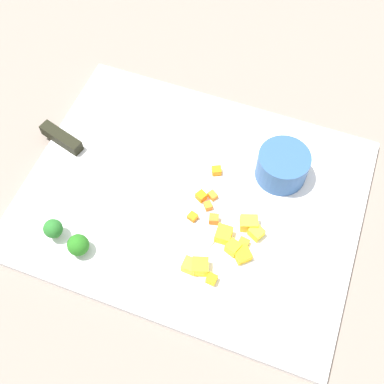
{
  "coord_description": "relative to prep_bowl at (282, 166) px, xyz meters",
  "views": [
    {
      "loc": [
        -0.12,
        0.33,
        0.63
      ],
      "look_at": [
        0.0,
        0.0,
        0.02
      ],
      "focal_mm": 45.69,
      "sensor_mm": 36.0,
      "label": 1
    }
  ],
  "objects": [
    {
      "name": "ground_plane",
      "position": [
        0.11,
        0.08,
        -0.04
      ],
      "size": [
        4.0,
        4.0,
        0.0
      ],
      "primitive_type": "plane",
      "color": "gray"
    },
    {
      "name": "cutting_board",
      "position": [
        0.11,
        0.08,
        -0.03
      ],
      "size": [
        0.48,
        0.38,
        0.01
      ],
      "primitive_type": "cube",
      "color": "white",
      "rests_on": "ground_plane"
    },
    {
      "name": "prep_bowl",
      "position": [
        0.0,
        0.0,
        0.0
      ],
      "size": [
        0.08,
        0.08,
        0.05
      ],
      "primitive_type": "cylinder",
      "color": "#2D538E",
      "rests_on": "cutting_board"
    },
    {
      "name": "chef_knife",
      "position": [
        0.27,
        0.08,
        -0.02
      ],
      "size": [
        0.32,
        0.11,
        0.02
      ],
      "rotation": [
        0.0,
        0.0,
        2.87
      ],
      "color": "silver",
      "rests_on": "cutting_board"
    },
    {
      "name": "carrot_dice_0",
      "position": [
        0.08,
        0.09,
        -0.02
      ],
      "size": [
        0.01,
        0.02,
        0.01
      ],
      "primitive_type": "cube",
      "rotation": [
        0.0,
        0.0,
        0.68
      ],
      "color": "orange",
      "rests_on": "cutting_board"
    },
    {
      "name": "carrot_dice_1",
      "position": [
        0.09,
        0.03,
        -0.02
      ],
      "size": [
        0.02,
        0.02,
        0.01
      ],
      "primitive_type": "cube",
      "rotation": [
        0.0,
        0.0,
        0.46
      ],
      "color": "orange",
      "rests_on": "cutting_board"
    },
    {
      "name": "carrot_dice_2",
      "position": [
        0.1,
        0.11,
        -0.02
      ],
      "size": [
        0.02,
        0.01,
        0.01
      ],
      "primitive_type": "cube",
      "rotation": [
        0.0,
        0.0,
        2.84
      ],
      "color": "orange",
      "rests_on": "cutting_board"
    },
    {
      "name": "carrot_dice_3",
      "position": [
        0.07,
        0.11,
        -0.02
      ],
      "size": [
        0.02,
        0.01,
        0.01
      ],
      "primitive_type": "cube",
      "rotation": [
        0.0,
        0.0,
        0.25
      ],
      "color": "orange",
      "rests_on": "cutting_board"
    },
    {
      "name": "carrot_dice_4",
      "position": [
        0.1,
        0.08,
        -0.02
      ],
      "size": [
        0.02,
        0.02,
        0.01
      ],
      "primitive_type": "cube",
      "rotation": [
        0.0,
        0.0,
        2.63
      ],
      "color": "orange",
      "rests_on": "cutting_board"
    },
    {
      "name": "carrot_dice_5",
      "position": [
        0.08,
        0.07,
        -0.02
      ],
      "size": [
        0.02,
        0.02,
        0.01
      ],
      "primitive_type": "cube",
      "rotation": [
        0.0,
        0.0,
        1.02
      ],
      "color": "orange",
      "rests_on": "cutting_board"
    },
    {
      "name": "pepper_dice_0",
      "position": [
        0.07,
        0.18,
        -0.02
      ],
      "size": [
        0.02,
        0.02,
        0.02
      ],
      "primitive_type": "cube",
      "rotation": [
        0.0,
        0.0,
        3.09
      ],
      "color": "yellow",
      "rests_on": "cutting_board"
    },
    {
      "name": "pepper_dice_1",
      "position": [
        0.02,
        0.13,
        -0.02
      ],
      "size": [
        0.02,
        0.01,
        0.01
      ],
      "primitive_type": "cube",
      "rotation": [
        0.0,
        0.0,
        1.43
      ],
      "color": "yellow",
      "rests_on": "cutting_board"
    },
    {
      "name": "pepper_dice_2",
      "position": [
        0.02,
        0.1,
        -0.01
      ],
      "size": [
        0.03,
        0.03,
        0.02
      ],
      "primitive_type": "cube",
      "rotation": [
        0.0,
        0.0,
        0.33
      ],
      "color": "yellow",
      "rests_on": "cutting_board"
    },
    {
      "name": "pepper_dice_3",
      "position": [
        0.05,
        0.13,
        -0.02
      ],
      "size": [
        0.02,
        0.02,
        0.02
      ],
      "primitive_type": "cube",
      "rotation": [
        0.0,
        0.0,
        1.61
      ],
      "color": "yellow",
      "rests_on": "cutting_board"
    },
    {
      "name": "pepper_dice_4",
      "position": [
        0.03,
        0.14,
        -0.02
      ],
      "size": [
        0.02,
        0.02,
        0.02
      ],
      "primitive_type": "cube",
      "rotation": [
        0.0,
        0.0,
        2.79
      ],
      "color": "yellow",
      "rests_on": "cutting_board"
    },
    {
      "name": "pepper_dice_5",
      "position": [
        0.06,
        0.18,
        -0.01
      ],
      "size": [
        0.03,
        0.03,
        0.02
      ],
      "primitive_type": "cube",
      "rotation": [
        0.0,
        0.0,
        1.88
      ],
      "color": "yellow",
      "rests_on": "cutting_board"
    },
    {
      "name": "pepper_dice_6",
      "position": [
        0.04,
        0.19,
        -0.02
      ],
      "size": [
        0.01,
        0.01,
        0.01
      ],
      "primitive_type": "cube",
      "rotation": [
        0.0,
        0.0,
        1.47
      ],
      "color": "yellow",
      "rests_on": "cutting_board"
    },
    {
      "name": "pepper_dice_7",
      "position": [
        0.01,
        0.14,
        -0.02
      ],
      "size": [
        0.03,
        0.03,
        0.01
      ],
      "primitive_type": "cube",
      "rotation": [
        0.0,
        0.0,
        0.75
      ],
      "color": "yellow",
      "rests_on": "cutting_board"
    },
    {
      "name": "pepper_dice_8",
      "position": [
        0.01,
        0.11,
        -0.02
      ],
      "size": [
        0.02,
        0.02,
        0.02
      ],
      "primitive_type": "cube",
      "rotation": [
        0.0,
        0.0,
        2.66
      ],
      "color": "yellow",
      "rests_on": "cutting_board"
    },
    {
      "name": "broccoli_floret_0",
      "position": [
        0.22,
        0.21,
        -0.01
      ],
      "size": [
        0.03,
        0.03,
        0.03
      ],
      "color": "#90C15A",
      "rests_on": "cutting_board"
    },
    {
      "name": "broccoli_floret_1",
      "position": [
        0.26,
        0.2,
        -0.0
      ],
      "size": [
        0.03,
        0.03,
        0.03
      ],
      "color": "#87B464",
      "rests_on": "cutting_board"
    }
  ]
}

